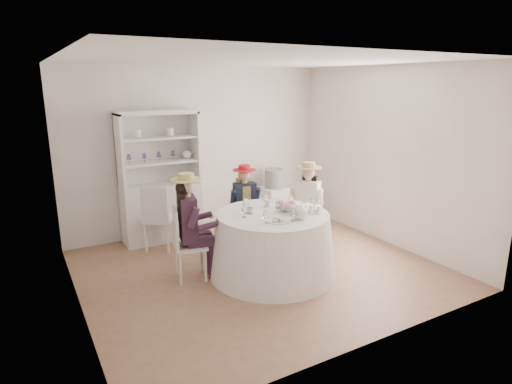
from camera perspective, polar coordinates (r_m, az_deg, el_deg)
ground at (r=5.87m, az=0.49°, el=-10.19°), size 4.50×4.50×0.00m
ceiling at (r=5.34m, az=0.56°, el=17.16°), size 4.50×4.50×0.00m
wall_back at (r=7.22m, az=-7.53°, el=5.56°), size 4.50×0.00×4.50m
wall_front at (r=3.90m, az=15.47°, el=-2.38°), size 4.50×0.00×4.50m
wall_left at (r=4.76m, az=-23.60°, el=-0.09°), size 0.00×4.50×4.50m
wall_right at (r=6.84m, az=17.08°, el=4.57°), size 0.00×4.50×4.50m
tea_table at (r=5.58m, az=2.20°, el=-6.94°), size 1.64×1.64×0.83m
hutch at (r=6.88m, az=-12.57°, el=-0.41°), size 1.24×0.54×2.04m
side_table at (r=7.69m, az=2.37°, el=-1.69°), size 0.43×0.43×0.63m
hatbox at (r=7.57m, az=2.41°, el=1.82°), size 0.40×0.40×0.34m
guest_left at (r=5.39m, az=-8.81°, el=-3.77°), size 0.55×0.52×1.38m
guest_mid at (r=6.41m, az=-1.47°, el=-1.24°), size 0.47×0.49×1.26m
guest_right at (r=6.37m, az=6.83°, el=-1.18°), size 0.57×0.53×1.32m
spare_chair at (r=6.47m, az=-13.02°, el=-3.12°), size 0.57×0.57×1.00m
teacup_a at (r=5.42m, az=-0.79°, el=-2.56°), size 0.11×0.11×0.07m
teacup_b at (r=5.72m, az=1.50°, el=-1.67°), size 0.08×0.08×0.06m
teacup_c at (r=5.71m, az=3.09°, el=-1.69°), size 0.12×0.12×0.07m
flower_bowl at (r=5.56m, az=4.13°, el=-2.23°), size 0.27×0.27×0.06m
flower_arrangement at (r=5.46m, az=4.23°, el=-1.78°), size 0.20×0.20×0.08m
table_teapot at (r=5.23m, az=5.93°, el=-2.80°), size 0.24×0.17×0.18m
sandwich_plate at (r=5.12m, az=2.93°, el=-3.84°), size 0.25×0.25×0.05m
cupcake_stand at (r=5.50m, az=7.76°, el=-2.00°), size 0.22×0.22×0.20m
stemware_set at (r=5.42m, az=2.25°, el=-2.11°), size 0.83×0.84×0.15m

